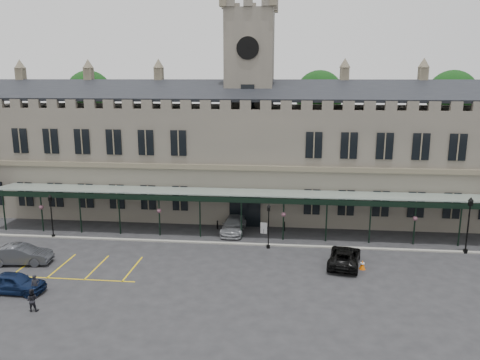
# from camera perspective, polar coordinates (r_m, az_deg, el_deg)

# --- Properties ---
(ground) EXTENTS (140.00, 140.00, 0.00)m
(ground) POSITION_cam_1_polar(r_m,az_deg,el_deg) (38.61, -0.95, -10.67)
(ground) COLOR #232325
(station_building) EXTENTS (60.00, 10.36, 17.30)m
(station_building) POSITION_cam_1_polar(r_m,az_deg,el_deg) (52.06, 1.14, 2.85)
(station_building) COLOR #5D574D
(station_building) RESTS_ON ground
(clock_tower) EXTENTS (5.60, 5.60, 24.80)m
(clock_tower) POSITION_cam_1_polar(r_m,az_deg,el_deg) (51.45, 1.19, 10.18)
(clock_tower) COLOR #5D574D
(clock_tower) RESTS_ON ground
(canopy) EXTENTS (50.00, 4.10, 4.30)m
(canopy) POSITION_cam_1_polar(r_m,az_deg,el_deg) (44.77, 0.20, -4.09)
(canopy) COLOR #8C9E93
(canopy) RESTS_ON ground
(kerb) EXTENTS (60.00, 0.40, 0.12)m
(kerb) POSITION_cam_1_polar(r_m,az_deg,el_deg) (43.66, -0.07, -7.78)
(kerb) COLOR gray
(kerb) RESTS_ON ground
(parking_markings) EXTENTS (16.00, 6.00, 0.01)m
(parking_markings) POSITION_cam_1_polar(r_m,az_deg,el_deg) (41.29, -21.21, -9.98)
(parking_markings) COLOR gold
(parking_markings) RESTS_ON ground
(tree_behind_left) EXTENTS (6.00, 6.00, 16.00)m
(tree_behind_left) POSITION_cam_1_polar(r_m,az_deg,el_deg) (65.78, -17.87, 9.84)
(tree_behind_left) COLOR #332314
(tree_behind_left) RESTS_ON ground
(tree_behind_mid) EXTENTS (6.00, 6.00, 16.00)m
(tree_behind_mid) POSITION_cam_1_polar(r_m,az_deg,el_deg) (60.38, 9.63, 10.07)
(tree_behind_mid) COLOR #332314
(tree_behind_mid) RESTS_ON ground
(tree_behind_right) EXTENTS (6.00, 6.00, 16.00)m
(tree_behind_right) POSITION_cam_1_polar(r_m,az_deg,el_deg) (63.40, 24.41, 9.26)
(tree_behind_right) COLOR #332314
(tree_behind_right) RESTS_ON ground
(lamp_post_left) EXTENTS (0.41, 0.41, 4.31)m
(lamp_post_left) POSITION_cam_1_polar(r_m,az_deg,el_deg) (48.19, -22.02, -3.64)
(lamp_post_left) COLOR black
(lamp_post_left) RESTS_ON ground
(lamp_post_mid) EXTENTS (0.39, 0.39, 4.13)m
(lamp_post_mid) POSITION_cam_1_polar(r_m,az_deg,el_deg) (42.05, 3.50, -5.16)
(lamp_post_mid) COLOR black
(lamp_post_mid) RESTS_ON ground
(lamp_post_right) EXTENTS (0.48, 0.48, 5.09)m
(lamp_post_right) POSITION_cam_1_polar(r_m,az_deg,el_deg) (45.24, 26.11, -4.42)
(lamp_post_right) COLOR black
(lamp_post_right) RESTS_ON ground
(traffic_cone) EXTENTS (0.49, 0.49, 0.77)m
(traffic_cone) POSITION_cam_1_polar(r_m,az_deg,el_deg) (39.48, 14.70, -9.97)
(traffic_cone) COLOR #F86507
(traffic_cone) RESTS_ON ground
(sign_board) EXTENTS (0.66, 0.11, 1.14)m
(sign_board) POSITION_cam_1_polar(r_m,az_deg,el_deg) (46.43, 2.91, -5.89)
(sign_board) COLOR black
(sign_board) RESTS_ON ground
(bollard_left) EXTENTS (0.16, 0.16, 0.89)m
(bollard_left) POSITION_cam_1_polar(r_m,az_deg,el_deg) (47.80, -2.76, -5.48)
(bollard_left) COLOR black
(bollard_left) RESTS_ON ground
(bollard_right) EXTENTS (0.16, 0.16, 0.93)m
(bollard_right) POSITION_cam_1_polar(r_m,az_deg,el_deg) (47.46, 5.41, -5.63)
(bollard_right) COLOR black
(bollard_right) RESTS_ON ground
(car_left_a) EXTENTS (4.42, 1.88, 1.49)m
(car_left_a) POSITION_cam_1_polar(r_m,az_deg,el_deg) (37.91, -25.78, -11.22)
(car_left_a) COLOR #0D1939
(car_left_a) RESTS_ON ground
(car_left_b) EXTENTS (5.08, 2.28, 1.62)m
(car_left_b) POSITION_cam_1_polar(r_m,az_deg,el_deg) (43.11, -25.15, -8.23)
(car_left_b) COLOR #34373C
(car_left_b) RESTS_ON ground
(car_taxi) EXTENTS (2.28, 5.30, 1.52)m
(car_taxi) POSITION_cam_1_polar(r_m,az_deg,el_deg) (46.72, -0.78, -5.49)
(car_taxi) COLOR #95979C
(car_taxi) RESTS_ON ground
(car_van) EXTENTS (3.34, 5.56, 1.45)m
(car_van) POSITION_cam_1_polar(r_m,az_deg,el_deg) (39.85, 12.61, -9.11)
(car_van) COLOR black
(car_van) RESTS_ON ground
(person_a) EXTENTS (0.69, 0.64, 1.58)m
(person_a) POSITION_cam_1_polar(r_m,az_deg,el_deg) (36.69, -23.68, -11.72)
(person_a) COLOR black
(person_a) RESTS_ON ground
(person_b) EXTENTS (0.85, 0.72, 1.55)m
(person_b) POSITION_cam_1_polar(r_m,az_deg,el_deg) (34.67, -24.03, -13.22)
(person_b) COLOR black
(person_b) RESTS_ON ground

